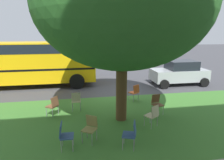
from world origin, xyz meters
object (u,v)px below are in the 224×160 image
Objects in this scene: chair_2 at (157,103)px; chair_6 at (64,134)px; chair_3 at (53,105)px; chair_5 at (131,133)px; chair_7 at (76,100)px; chair_1 at (153,114)px; chair_4 at (135,91)px; chair_0 at (90,127)px; school_bus at (13,60)px; parked_car at (179,73)px; street_tree at (122,5)px.

chair_6 is at bearing 28.46° from chair_2.
chair_3 is at bearing -6.67° from chair_2.
chair_7 is at bearing -63.06° from chair_5.
chair_1 is 1.32m from chair_2.
chair_1 is 2.93m from chair_4.
chair_3 is at bearing 25.59° from chair_7.
chair_0 is at bearing 122.43° from chair_3.
chair_5 is (-2.66, 2.88, 0.00)m from chair_3.
chair_1 is 1.00× the size of chair_5.
school_bus is (4.43, -7.56, 1.24)m from chair_0.
chair_2 is 1.00× the size of chair_4.
school_bus is (6.97, -4.05, 1.24)m from chair_4.
school_bus is (3.62, -7.91, 1.24)m from chair_6.
chair_4 and chair_5 have the same top height.
chair_7 is 0.24× the size of parked_car.
chair_4 is 1.00× the size of chair_5.
chair_4 is 4.76m from parked_car.
chair_4 is at bearing -130.95° from chair_6.
chair_2 is (-0.64, -1.15, 0.00)m from chair_1.
chair_6 is at bearing 16.21° from chair_1.
chair_0 and chair_6 have the same top height.
chair_7 is at bearing 14.81° from chair_4.
chair_3 is 1.00× the size of chair_6.
parked_car is 0.36× the size of school_bus.
chair_1 is 9.84m from school_bus.
chair_1 is at bearing 87.09° from chair_4.
school_bus reaches higher than chair_6.
parked_car is (-7.28, -6.54, 0.32)m from chair_6.
chair_3 and chair_7 have the same top height.
chair_0 is 1.00× the size of chair_4.
chair_4 is at bearing -165.19° from chair_7.
chair_2 is (-3.03, -1.73, 0.00)m from chair_0.
chair_2 is 1.00× the size of chair_3.
chair_4 is 1.00× the size of chair_7.
school_bus is (6.82, -6.98, 1.24)m from chair_1.
chair_4 is at bearing -74.65° from chair_2.
chair_4 is at bearing 149.86° from school_bus.
street_tree is 7.78× the size of chair_4.
chair_7 is (3.50, -0.98, 0.00)m from chair_2.
chair_0 is 0.88m from chair_6.
chair_5 is at bearing 72.34° from chair_4.
chair_1 is 4.18m from chair_3.
street_tree reaches higher than chair_5.
chair_3 is 0.24× the size of parked_car.
chair_5 is at bearing 172.35° from chair_6.
chair_0 is 8.85m from school_bus.
street_tree reaches higher than chair_6.
chair_4 is at bearing -162.44° from chair_3.
chair_6 is at bearing 114.61° from school_bus.
chair_5 is 3.74m from chair_7.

